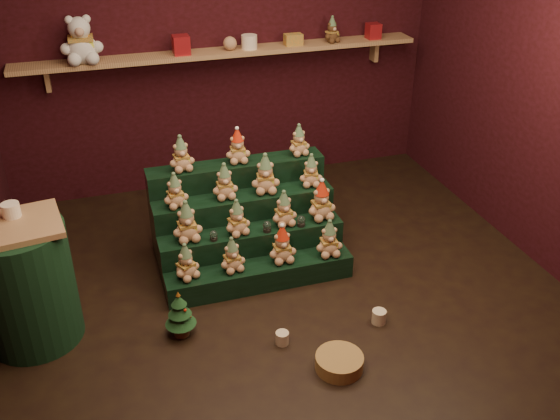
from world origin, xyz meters
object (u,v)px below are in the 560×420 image
object	(u,v)px
riser_tier_front	(260,275)
wicker_basket	(339,362)
mini_christmas_tree	(180,314)
snow_globe_b	(267,226)
mug_left	(282,338)
brown_bear	(332,30)
snow_globe_c	(301,221)
white_bear	(80,33)
mug_right	(379,317)
side_table	(26,283)
snow_globe_a	(214,236)

from	to	relation	value
riser_tier_front	wicker_basket	world-z (taller)	riser_tier_front
mini_christmas_tree	snow_globe_b	bearing A→B (deg)	35.11
mini_christmas_tree	wicker_basket	world-z (taller)	mini_christmas_tree
mug_left	brown_bear	size ratio (longest dim) A/B	0.39
snow_globe_b	snow_globe_c	distance (m)	0.27
riser_tier_front	mug_left	world-z (taller)	riser_tier_front
snow_globe_b	snow_globe_c	size ratio (longest dim) A/B	1.01
mini_christmas_tree	white_bear	distance (m)	2.50
mug_right	mug_left	bearing A→B (deg)	-179.75
riser_tier_front	mini_christmas_tree	bearing A→B (deg)	-150.29
riser_tier_front	mug_right	world-z (taller)	riser_tier_front
mini_christmas_tree	riser_tier_front	bearing A→B (deg)	29.71
riser_tier_front	brown_bear	world-z (taller)	brown_bear
mini_christmas_tree	side_table	bearing A→B (deg)	163.23
white_bear	brown_bear	bearing A→B (deg)	0.67
snow_globe_a	side_table	bearing A→B (deg)	-168.58
snow_globe_a	side_table	distance (m)	1.30
riser_tier_front	snow_globe_c	bearing A→B (deg)	23.21
snow_globe_c	brown_bear	bearing A→B (deg)	61.99
mug_left	mug_right	distance (m)	0.70
snow_globe_c	mini_christmas_tree	world-z (taller)	snow_globe_c
snow_globe_c	mini_christmas_tree	bearing A→B (deg)	-152.56
snow_globe_a	snow_globe_c	size ratio (longest dim) A/B	0.91
snow_globe_b	mug_left	world-z (taller)	snow_globe_b
mini_christmas_tree	brown_bear	world-z (taller)	brown_bear
riser_tier_front	mug_left	bearing A→B (deg)	-93.37
mug_right	wicker_basket	xyz separation A→B (m)	(-0.43, -0.33, -0.00)
side_table	mug_left	distance (m)	1.68
mini_christmas_tree	mug_left	bearing A→B (deg)	-25.04
riser_tier_front	mini_christmas_tree	xyz separation A→B (m)	(-0.65, -0.37, 0.08)
side_table	snow_globe_a	bearing A→B (deg)	3.53
mini_christmas_tree	snow_globe_a	bearing A→B (deg)	56.49
mini_christmas_tree	mug_right	size ratio (longest dim) A/B	3.61
snow_globe_c	wicker_basket	world-z (taller)	snow_globe_c
mug_right	snow_globe_b	bearing A→B (deg)	124.09
snow_globe_a	white_bear	bearing A→B (deg)	115.21
snow_globe_c	white_bear	world-z (taller)	white_bear
mug_right	wicker_basket	size ratio (longest dim) A/B	0.32
snow_globe_b	white_bear	xyz separation A→B (m)	(-1.12, 1.52, 1.16)
wicker_basket	white_bear	world-z (taller)	white_bear
side_table	wicker_basket	size ratio (longest dim) A/B	2.86
snow_globe_b	brown_bear	bearing A→B (deg)	54.66
snow_globe_a	mini_christmas_tree	size ratio (longest dim) A/B	0.22
snow_globe_b	mug_right	distance (m)	1.05
wicker_basket	side_table	bearing A→B (deg)	153.70
snow_globe_b	side_table	distance (m)	1.70
snow_globe_b	side_table	world-z (taller)	side_table
side_table	mug_left	xyz separation A→B (m)	(1.53, -0.56, -0.38)
snow_globe_a	snow_globe_b	world-z (taller)	snow_globe_b
side_table	mug_right	world-z (taller)	side_table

